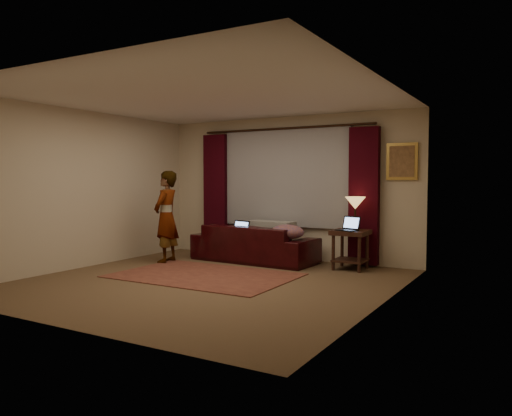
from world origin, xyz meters
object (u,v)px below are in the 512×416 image
at_px(end_table, 350,250).
at_px(tiffany_lamp, 355,213).
at_px(sofa, 254,236).
at_px(laptop_table, 347,224).
at_px(person, 166,217).
at_px(laptop_sofa, 236,229).

height_order(end_table, tiffany_lamp, tiffany_lamp).
relative_size(sofa, laptop_table, 6.49).
bearing_deg(sofa, person, 36.49).
relative_size(sofa, laptop_sofa, 5.67).
xyz_separation_m(tiffany_lamp, person, (-3.06, -1.10, -0.10)).
relative_size(sofa, end_table, 3.49).
bearing_deg(person, laptop_table, 93.81).
bearing_deg(person, sofa, 112.04).
distance_m(laptop_table, person, 3.13).
bearing_deg(laptop_table, laptop_sofa, -158.52).
bearing_deg(tiffany_lamp, person, -160.15).
relative_size(sofa, tiffany_lamp, 4.19).
distance_m(end_table, laptop_table, 0.46).
distance_m(sofa, laptop_sofa, 0.35).
relative_size(tiffany_lamp, laptop_table, 1.55).
relative_size(laptop_sofa, tiffany_lamp, 0.74).
height_order(tiffany_lamp, person, person).
bearing_deg(person, laptop_sofa, 113.91).
distance_m(laptop_sofa, person, 1.24).
distance_m(sofa, person, 1.58).
xyz_separation_m(laptop_sofa, person, (-1.00, -0.71, 0.22)).
bearing_deg(tiffany_lamp, laptop_sofa, -169.08).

